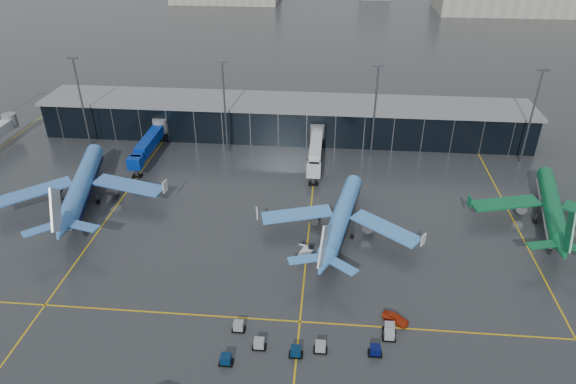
# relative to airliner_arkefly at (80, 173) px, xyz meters

# --- Properties ---
(ground) EXTENTS (600.00, 600.00, 0.00)m
(ground) POSITION_rel_airliner_arkefly_xyz_m (43.24, -20.44, -7.06)
(ground) COLOR #282B2D
(ground) RESTS_ON ground
(terminal_pier) EXTENTS (142.00, 17.00, 10.70)m
(terminal_pier) POSITION_rel_airliner_arkefly_xyz_m (43.24, 41.56, -1.63)
(terminal_pier) COLOR black
(terminal_pier) RESTS_ON ground
(jet_bridges) EXTENTS (94.00, 27.50, 7.20)m
(jet_bridges) POSITION_rel_airliner_arkefly_xyz_m (8.24, 22.55, -2.50)
(jet_bridges) COLOR #595B60
(jet_bridges) RESTS_ON ground
(flood_masts) EXTENTS (203.00, 0.50, 25.50)m
(flood_masts) POSITION_rel_airliner_arkefly_xyz_m (48.24, 29.56, 6.76)
(flood_masts) COLOR #595B60
(flood_masts) RESTS_ON ground
(taxi_lines) EXTENTS (220.00, 120.00, 0.02)m
(taxi_lines) POSITION_rel_airliner_arkefly_xyz_m (53.24, -9.83, -7.05)
(taxi_lines) COLOR gold
(taxi_lines) RESTS_ON ground
(airliner_arkefly) EXTENTS (50.04, 54.16, 14.11)m
(airliner_arkefly) POSITION_rel_airliner_arkefly_xyz_m (0.00, 0.00, 0.00)
(airliner_arkefly) COLOR #3E7ACC
(airliner_arkefly) RESTS_ON ground
(airliner_klm_near) EXTENTS (42.80, 46.72, 12.50)m
(airliner_klm_near) POSITION_rel_airliner_arkefly_xyz_m (60.09, -7.68, -0.80)
(airliner_klm_near) COLOR #468FE5
(airliner_klm_near) RESTS_ON ground
(airliner_aer_lingus) EXTENTS (44.21, 47.93, 12.55)m
(airliner_aer_lingus) POSITION_rel_airliner_arkefly_xyz_m (105.71, 0.62, -0.78)
(airliner_aer_lingus) COLOR #0B6135
(airliner_aer_lingus) RESTS_ON ground
(baggage_carts) EXTENTS (27.73, 10.46, 1.70)m
(baggage_carts) POSITION_rel_airliner_arkefly_xyz_m (55.57, -40.70, -6.30)
(baggage_carts) COLOR black
(baggage_carts) RESTS_ON ground
(mobile_airstair) EXTENTS (3.15, 3.75, 3.45)m
(mobile_airstair) POSITION_rel_airliner_arkefly_xyz_m (53.11, -16.88, -6.29)
(mobile_airstair) COLOR white
(mobile_airstair) RESTS_ON ground
(service_van_red) EXTENTS (4.86, 3.95, 1.56)m
(service_van_red) POSITION_rel_airliner_arkefly_xyz_m (69.30, -33.97, -6.28)
(service_van_red) COLOR #B12A0D
(service_van_red) RESTS_ON ground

